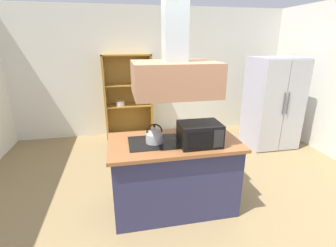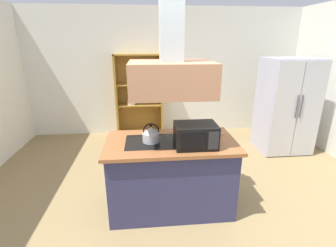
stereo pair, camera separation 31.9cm
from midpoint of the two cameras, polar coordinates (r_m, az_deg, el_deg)
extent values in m
plane|color=olive|center=(3.24, 2.25, -19.98)|extent=(7.80, 7.80, 0.00)
cube|color=silver|center=(5.53, -5.09, 11.67)|extent=(6.00, 0.12, 2.70)
cube|color=navy|center=(3.11, -1.68, -12.11)|extent=(1.46, 0.76, 0.86)
cube|color=#965A31|center=(2.91, -1.76, -4.47)|extent=(1.54, 0.84, 0.04)
cube|color=black|center=(2.87, -6.32, -4.42)|extent=(0.60, 0.46, 0.00)
cube|color=#B17955|center=(2.70, -1.92, 10.40)|extent=(0.90, 0.70, 0.36)
cube|color=#B2C1C2|center=(2.68, -2.08, 23.70)|extent=(0.24, 0.24, 0.89)
cube|color=#B1B1C8|center=(5.16, 21.42, 4.48)|extent=(0.90, 0.72, 1.74)
cube|color=#B8B9BF|center=(4.73, 21.51, 3.27)|extent=(0.44, 0.03, 1.70)
cube|color=#B3B7BF|center=(4.99, 25.88, 3.44)|extent=(0.44, 0.03, 1.70)
cylinder|color=#4C4C51|center=(4.79, 23.69, 4.25)|extent=(0.02, 0.02, 0.40)
cylinder|color=#4C4C51|center=(4.83, 24.47, 4.27)|extent=(0.02, 0.02, 0.40)
cube|color=#A2732B|center=(5.33, -16.03, 5.66)|extent=(0.04, 0.40, 1.77)
cube|color=#A2732B|center=(5.34, -5.77, 6.31)|extent=(0.04, 0.40, 1.77)
cube|color=#A2732B|center=(5.20, -11.50, 15.38)|extent=(0.99, 0.40, 0.03)
cube|color=#A2732B|center=(5.56, -10.37, -2.50)|extent=(0.99, 0.40, 0.08)
cube|color=#A2732B|center=(5.50, -10.94, 6.43)|extent=(0.99, 0.02, 1.77)
cube|color=#A2732B|center=(5.35, -10.78, 4.17)|extent=(0.91, 0.36, 0.02)
cube|color=#A2732B|center=(5.26, -11.07, 8.82)|extent=(0.91, 0.36, 0.02)
cylinder|color=beige|center=(5.30, -12.72, 4.29)|extent=(0.18, 0.18, 0.05)
cylinder|color=beige|center=(5.29, -12.76, 4.77)|extent=(0.17, 0.17, 0.05)
cylinder|color=silver|center=(5.21, -9.79, 9.61)|extent=(0.01, 0.01, 0.12)
cone|color=silver|center=(5.20, -9.85, 10.70)|extent=(0.07, 0.07, 0.08)
cylinder|color=silver|center=(5.22, -8.03, 9.71)|extent=(0.01, 0.01, 0.12)
cone|color=silver|center=(5.21, -8.08, 10.80)|extent=(0.07, 0.07, 0.08)
cylinder|color=#B6BCC0|center=(2.85, -6.36, -3.36)|extent=(0.20, 0.20, 0.11)
cone|color=#AEB8C4|center=(2.82, -6.43, -1.64)|extent=(0.19, 0.19, 0.07)
sphere|color=black|center=(2.80, -6.47, -0.67)|extent=(0.03, 0.03, 0.03)
torus|color=black|center=(2.82, -6.42, -1.93)|extent=(0.19, 0.02, 0.19)
cube|color=tan|center=(3.19, 6.27, -1.83)|extent=(0.37, 0.29, 0.02)
cube|color=black|center=(2.75, 4.08, -2.52)|extent=(0.46, 0.34, 0.26)
cube|color=black|center=(2.58, 3.93, -3.98)|extent=(0.26, 0.01, 0.17)
cube|color=#262628|center=(2.64, 8.37, -3.59)|extent=(0.11, 0.01, 0.20)
camera|label=1|loc=(0.16, -92.86, -0.97)|focal=26.24mm
camera|label=2|loc=(0.16, 87.14, 0.97)|focal=26.24mm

